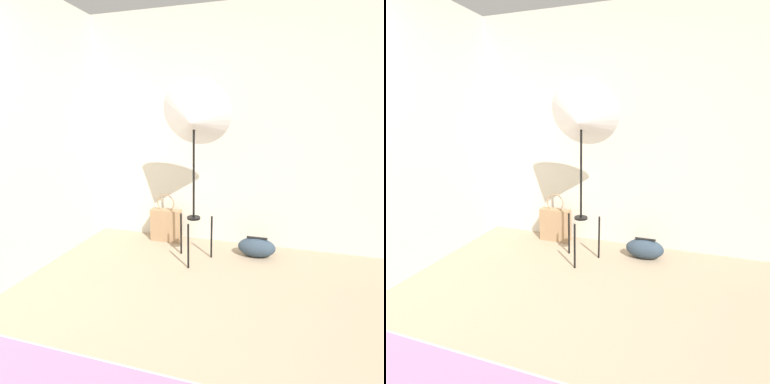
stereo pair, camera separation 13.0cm
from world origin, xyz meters
TOP-DOWN VIEW (x-y plane):
  - wall_back at (0.00, 2.55)m, footprint 8.00×0.05m
  - photo_umbrella at (-0.04, 1.95)m, footprint 0.68×0.49m
  - tote_bag at (-0.49, 2.35)m, footprint 0.36×0.12m
  - duffel_bag at (0.59, 2.21)m, footprint 0.39×0.21m

SIDE VIEW (x-z plane):
  - duffel_bag at x=0.59m, z-range 0.00..0.21m
  - tote_bag at x=-0.49m, z-range -0.09..0.49m
  - wall_back at x=0.00m, z-range 0.00..2.60m
  - photo_umbrella at x=-0.04m, z-range 0.53..2.34m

